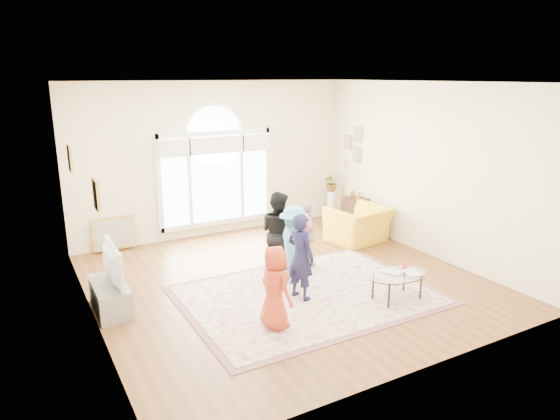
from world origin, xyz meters
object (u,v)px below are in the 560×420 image
coffee_table (398,275)px  tv_console (110,297)px  television (108,264)px  armchair (358,225)px  area_rug (308,295)px

coffee_table → tv_console: bearing=155.5°
television → coffee_table: bearing=-24.4°
television → armchair: size_ratio=0.90×
area_rug → television: 3.00m
tv_console → television: 0.50m
area_rug → coffee_table: 1.40m
area_rug → armchair: 2.85m
area_rug → tv_console: bearing=160.7°
area_rug → television: bearing=160.6°
television → armchair: 5.08m
area_rug → tv_console: (-2.76, 0.97, 0.20)m
area_rug → tv_console: size_ratio=3.60×
area_rug → television: television is taller
tv_console → coffee_table: bearing=-24.3°
coffee_table → armchair: armchair is taller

